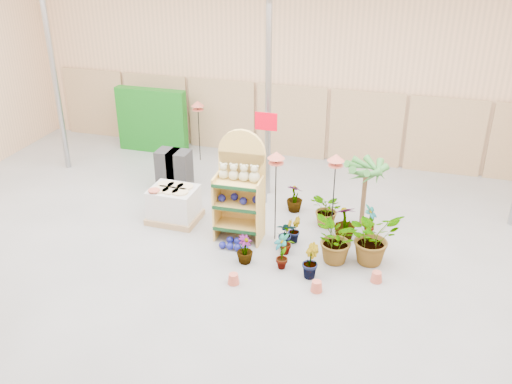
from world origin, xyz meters
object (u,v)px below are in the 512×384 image
pallet_stack (174,204)px  potted_plant_2 (337,240)px  display_shelf (241,189)px  bird_table_front (276,158)px

pallet_stack → potted_plant_2: 3.74m
display_shelf → potted_plant_2: size_ratio=2.31×
pallet_stack → display_shelf: bearing=-5.6°
display_shelf → pallet_stack: bearing=171.2°
pallet_stack → potted_plant_2: (3.67, -0.70, 0.11)m
pallet_stack → potted_plant_2: bearing=-9.5°
display_shelf → bird_table_front: display_shelf is taller
bird_table_front → potted_plant_2: size_ratio=1.95×
display_shelf → bird_table_front: size_ratio=1.18×
display_shelf → potted_plant_2: bearing=-15.6°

